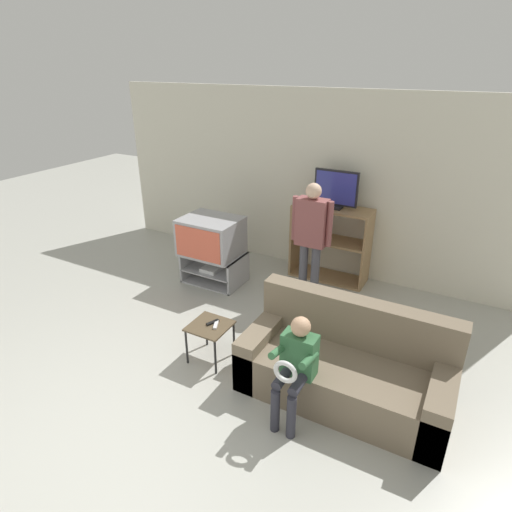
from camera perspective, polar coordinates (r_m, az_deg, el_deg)
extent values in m
plane|color=#ADADA3|center=(4.08, -19.28, -22.94)|extent=(18.00, 18.00, 0.00)
cube|color=silver|center=(6.37, 6.50, 9.76)|extent=(6.40, 0.06, 2.60)
cube|color=#A8A8AD|center=(6.26, -5.47, -3.21)|extent=(0.83, 0.57, 0.02)
cube|color=#A8A8AD|center=(6.18, -5.53, -1.68)|extent=(0.80, 0.57, 0.02)
cube|color=#A8A8AD|center=(6.08, -5.62, 0.26)|extent=(0.83, 0.57, 0.02)
cube|color=#A8A8AD|center=(6.38, -8.54, -0.72)|extent=(0.03, 0.57, 0.43)
cube|color=#A8A8AD|center=(5.97, -2.34, -2.32)|extent=(0.03, 0.57, 0.43)
cube|color=silver|center=(6.11, -5.92, -1.65)|extent=(0.24, 0.28, 0.05)
cube|color=#9E9EA3|center=(5.98, -5.99, 2.63)|extent=(0.79, 0.64, 0.52)
cube|color=#D8593F|center=(5.74, -7.81, 1.55)|extent=(0.71, 0.01, 0.44)
cube|color=#9E7A51|center=(6.36, 5.36, 2.54)|extent=(0.03, 0.43, 1.08)
cube|color=#9E7A51|center=(6.06, 14.57, 0.65)|extent=(0.03, 0.43, 1.08)
cube|color=#9E7A51|center=(6.41, 9.52, -2.70)|extent=(1.03, 0.43, 0.03)
cube|color=#9E7A51|center=(6.16, 9.89, 2.09)|extent=(1.03, 0.43, 0.03)
cube|color=#9E7A51|center=(6.00, 10.22, 6.24)|extent=(1.03, 0.43, 0.03)
cube|color=black|center=(6.12, 8.09, 3.32)|extent=(0.18, 0.04, 0.22)
cube|color=black|center=(5.99, 10.43, 6.54)|extent=(0.21, 0.20, 0.04)
cube|color=black|center=(5.91, 10.63, 8.93)|extent=(0.61, 0.04, 0.48)
cube|color=#333899|center=(5.89, 10.56, 8.89)|extent=(0.56, 0.01, 0.43)
cube|color=brown|center=(4.52, -6.19, -9.24)|extent=(0.41, 0.41, 0.02)
cylinder|color=black|center=(4.61, -9.24, -11.86)|extent=(0.02, 0.02, 0.41)
cylinder|color=black|center=(4.44, -5.44, -13.29)|extent=(0.02, 0.02, 0.41)
cylinder|color=black|center=(4.85, -6.64, -9.70)|extent=(0.02, 0.02, 0.41)
cylinder|color=black|center=(4.68, -2.96, -10.95)|extent=(0.02, 0.02, 0.41)
cube|color=black|center=(4.53, -5.80, -8.80)|extent=(0.09, 0.15, 0.02)
cube|color=silver|center=(4.49, -5.38, -9.11)|extent=(0.09, 0.15, 0.02)
cube|color=#756651|center=(4.24, 11.46, -15.78)|extent=(1.90, 0.84, 0.43)
cube|color=#756651|center=(4.22, 13.34, -8.51)|extent=(1.90, 0.20, 0.48)
cube|color=#756651|center=(4.44, 0.94, -12.07)|extent=(0.22, 0.84, 0.55)
cube|color=#756651|center=(4.12, 23.26, -17.90)|extent=(0.22, 0.84, 0.55)
cylinder|color=#4C4C56|center=(5.64, 6.29, -2.07)|extent=(0.11, 0.11, 0.80)
cylinder|color=#4C4C56|center=(5.59, 7.85, -2.43)|extent=(0.11, 0.11, 0.80)
cube|color=#8C4C4C|center=(5.33, 7.46, 4.48)|extent=(0.38, 0.20, 0.60)
cylinder|color=#8C4C4C|center=(5.41, 5.22, 5.05)|extent=(0.08, 0.08, 0.57)
cylinder|color=#8C4C4C|center=(5.26, 9.78, 4.20)|extent=(0.08, 0.08, 0.57)
sphere|color=beige|center=(5.21, 7.70, 8.59)|extent=(0.19, 0.19, 0.19)
cylinder|color=#2D2D38|center=(3.87, 2.56, -19.90)|extent=(0.08, 0.08, 0.43)
cylinder|color=#2D2D38|center=(3.83, 4.71, -20.61)|extent=(0.08, 0.08, 0.43)
cylinder|color=#2D2D38|center=(3.80, 3.68, -15.71)|extent=(0.09, 0.30, 0.09)
cylinder|color=#2D2D38|center=(3.75, 5.84, -16.38)|extent=(0.09, 0.30, 0.09)
cube|color=#33663D|center=(3.78, 5.80, -12.93)|extent=(0.30, 0.17, 0.40)
cylinder|color=#33663D|center=(3.68, 3.07, -12.44)|extent=(0.06, 0.31, 0.14)
cylinder|color=#33663D|center=(3.60, 7.05, -13.61)|extent=(0.06, 0.31, 0.14)
sphere|color=tan|center=(3.62, 5.99, -9.34)|extent=(0.17, 0.17, 0.17)
torus|color=silver|center=(3.56, 3.93, -15.17)|extent=(0.21, 0.04, 0.21)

